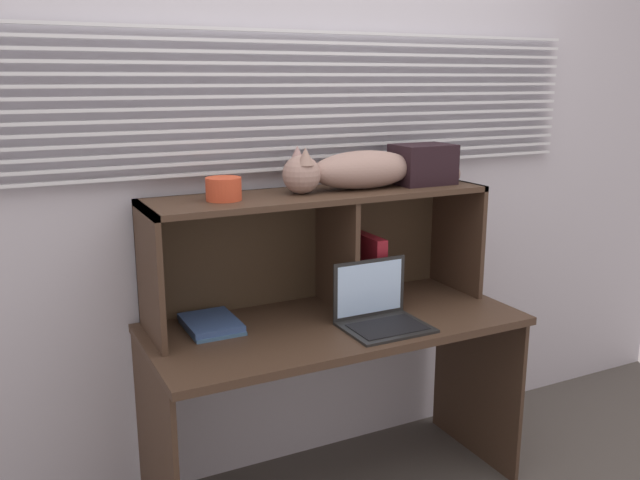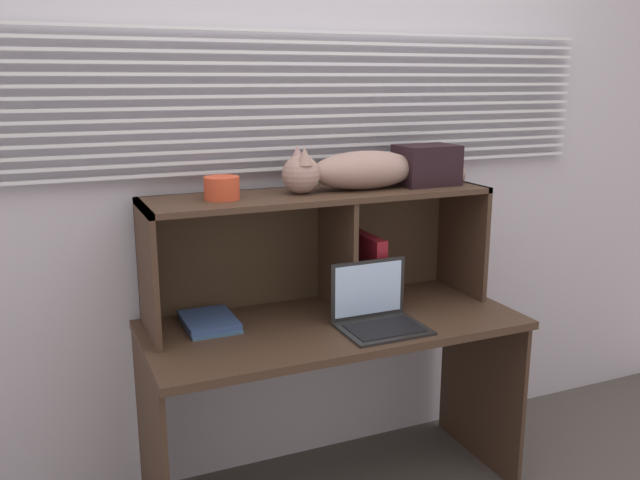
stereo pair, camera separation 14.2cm
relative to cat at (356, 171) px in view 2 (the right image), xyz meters
The scene contains 9 objects.
back_panel_with_blinds 0.27m from the cat, 124.12° to the left, with size 4.40×0.08×2.50m.
desk 0.72m from the cat, 139.40° to the right, with size 1.41×0.63×0.73m.
hutch_shelf_unit 0.26m from the cat, 166.39° to the left, with size 1.33×0.35×0.47m.
cat is the anchor object (origin of this frame).
laptop 0.55m from the cat, 96.04° to the right, with size 0.31×0.25×0.23m.
binder_upright 0.40m from the cat, ahead, with size 0.05×0.26×0.29m, color maroon.
book_stack 0.79m from the cat, behind, with size 0.19×0.25×0.03m.
small_basket 0.53m from the cat, behind, with size 0.13×0.13×0.08m, color #C44427.
storage_box 0.31m from the cat, ahead, with size 0.24×0.17×0.16m, color black.
Camera 2 is at (-0.99, -1.97, 1.62)m, focal length 37.68 mm.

